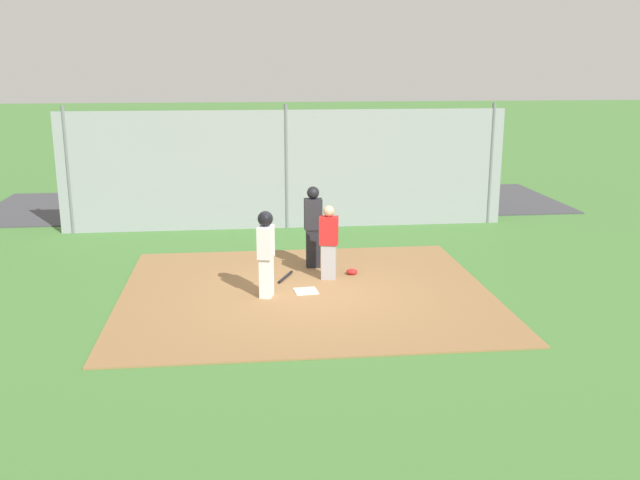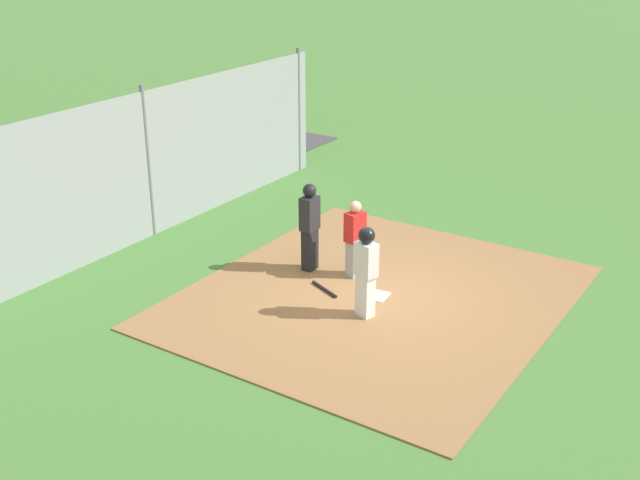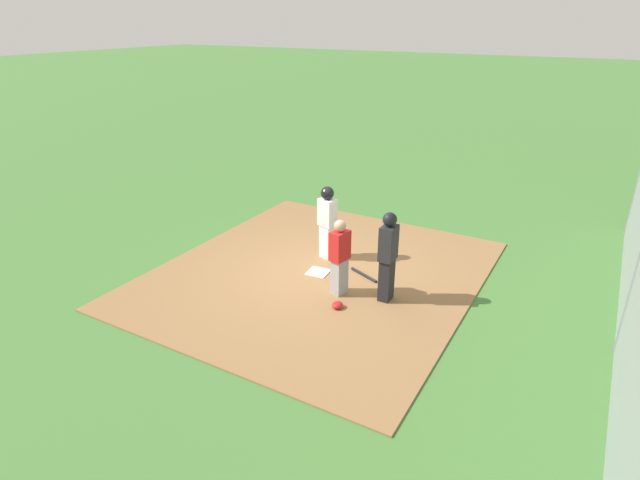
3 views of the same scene
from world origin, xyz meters
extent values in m
plane|color=#477A38|center=(0.00, 0.00, 0.00)|extent=(140.00, 140.00, 0.00)
cube|color=olive|center=(0.00, 0.00, 0.01)|extent=(7.20, 6.40, 0.03)
cube|color=white|center=(0.00, 0.00, 0.04)|extent=(0.48, 0.48, 0.02)
cube|color=#9E9EA3|center=(-0.55, -0.80, 0.40)|extent=(0.34, 0.28, 0.74)
cube|color=red|center=(-0.55, -0.80, 1.06)|extent=(0.42, 0.33, 0.58)
sphere|color=tan|center=(-0.55, -0.80, 1.47)|extent=(0.23, 0.23, 0.23)
cube|color=black|center=(-0.32, -1.70, 0.46)|extent=(0.30, 0.22, 0.85)
cube|color=#232328|center=(-0.32, -1.70, 1.22)|extent=(0.38, 0.26, 0.68)
sphere|color=black|center=(-0.32, -1.70, 1.69)|extent=(0.27, 0.27, 0.27)
cube|color=silver|center=(0.78, 0.21, 0.42)|extent=(0.29, 0.35, 0.78)
cube|color=silver|center=(0.78, 0.21, 1.12)|extent=(0.36, 0.44, 0.62)
sphere|color=tan|center=(0.78, 0.21, 1.55)|extent=(0.24, 0.24, 0.24)
sphere|color=black|center=(0.78, 0.21, 1.57)|extent=(0.29, 0.29, 0.29)
cylinder|color=black|center=(0.34, -0.92, 0.06)|extent=(0.36, 0.74, 0.06)
ellipsoid|color=red|center=(-1.08, -1.05, 0.09)|extent=(0.24, 0.20, 0.12)
cube|color=#93999E|center=(0.00, -5.68, 1.60)|extent=(12.00, 0.05, 3.20)
cylinder|color=slate|center=(-5.70, -5.68, 1.68)|extent=(0.10, 0.10, 3.35)
cylinder|color=slate|center=(0.00, -5.68, 1.68)|extent=(0.10, 0.10, 3.35)
cylinder|color=slate|center=(5.70, -5.68, 1.68)|extent=(0.10, 0.10, 3.35)
cube|color=#424247|center=(0.00, -9.09, 0.02)|extent=(18.00, 5.20, 0.04)
cube|color=#B2B2B7|center=(-2.75, -9.49, 0.44)|extent=(4.42, 2.35, 0.64)
cube|color=#97979C|center=(-2.60, -9.51, 1.04)|extent=(2.53, 1.91, 0.56)
cylinder|color=black|center=(-4.23, -10.11, 0.34)|extent=(0.62, 0.27, 0.60)
cylinder|color=black|center=(-3.96, -8.43, 0.34)|extent=(0.62, 0.27, 0.60)
cylinder|color=black|center=(-1.54, -10.55, 0.34)|extent=(0.62, 0.27, 0.60)
cylinder|color=black|center=(-1.26, -8.87, 0.34)|extent=(0.62, 0.27, 0.60)
cube|color=#28428C|center=(0.35, -9.41, 0.44)|extent=(4.39, 2.26, 0.64)
cube|color=navy|center=(0.21, -9.43, 1.04)|extent=(2.50, 1.87, 0.56)
cylinder|color=black|center=(1.59, -8.38, 0.34)|extent=(0.62, 0.26, 0.60)
cylinder|color=black|center=(1.82, -10.06, 0.34)|extent=(0.62, 0.26, 0.60)
cylinder|color=black|center=(-1.11, -8.76, 0.34)|extent=(0.62, 0.26, 0.60)
cylinder|color=black|center=(-0.88, -10.44, 0.34)|extent=(0.62, 0.26, 0.60)
camera|label=1|loc=(1.18, 13.05, 4.39)|focal=39.30mm
camera|label=2|loc=(11.70, 6.43, 6.71)|focal=44.70mm
camera|label=3|loc=(-8.57, -4.97, 5.11)|focal=29.04mm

